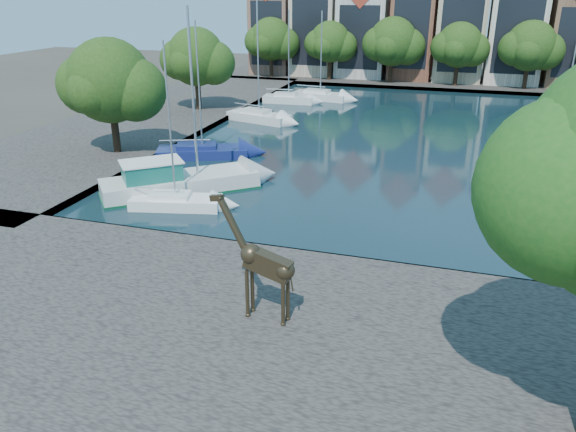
# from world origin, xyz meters

# --- Properties ---
(ground) EXTENTS (160.00, 160.00, 0.00)m
(ground) POSITION_xyz_m (0.00, 0.00, 0.00)
(ground) COLOR #38332B
(ground) RESTS_ON ground
(water_basin) EXTENTS (38.00, 50.00, 0.08)m
(water_basin) POSITION_xyz_m (0.00, 24.00, 0.04)
(water_basin) COLOR black
(water_basin) RESTS_ON ground
(near_quay) EXTENTS (50.00, 14.00, 0.50)m
(near_quay) POSITION_xyz_m (0.00, -7.00, 0.25)
(near_quay) COLOR #4E4943
(near_quay) RESTS_ON ground
(far_quay) EXTENTS (60.00, 16.00, 0.50)m
(far_quay) POSITION_xyz_m (0.00, 56.00, 0.25)
(far_quay) COLOR #4E4943
(far_quay) RESTS_ON ground
(left_quay) EXTENTS (14.00, 52.00, 0.50)m
(left_quay) POSITION_xyz_m (-25.00, 24.00, 0.25)
(left_quay) COLOR #4E4943
(left_quay) RESTS_ON ground
(townhouse_west_end) EXTENTS (5.44, 9.18, 14.93)m
(townhouse_west_end) POSITION_xyz_m (-23.00, 55.99, 7.36)
(townhouse_west_end) COLOR #875C49
(townhouse_west_end) RESTS_ON far_quay
(townhouse_west_mid) EXTENTS (5.94, 9.18, 16.79)m
(townhouse_west_mid) POSITION_xyz_m (-17.00, 55.99, 8.23)
(townhouse_west_mid) COLOR beige
(townhouse_west_mid) RESTS_ON far_quay
(townhouse_west_inner) EXTENTS (6.43, 9.18, 15.15)m
(townhouse_west_inner) POSITION_xyz_m (-10.50, 55.99, 7.35)
(townhouse_west_inner) COLOR beige
(townhouse_west_inner) RESTS_ON far_quay
(townhouse_center) EXTENTS (5.44, 9.18, 16.93)m
(townhouse_center) POSITION_xyz_m (-4.00, 55.99, 8.36)
(townhouse_center) COLOR brown
(townhouse_center) RESTS_ON far_quay
(townhouse_east_inner) EXTENTS (5.94, 9.18, 15.79)m
(townhouse_east_inner) POSITION_xyz_m (2.00, 55.99, 7.73)
(townhouse_east_inner) COLOR tan
(townhouse_east_inner) RESTS_ON far_quay
(townhouse_east_mid) EXTENTS (6.43, 9.18, 16.65)m
(townhouse_east_mid) POSITION_xyz_m (8.50, 55.99, 8.10)
(townhouse_east_mid) COLOR beige
(townhouse_east_mid) RESTS_ON far_quay
(townhouse_east_end) EXTENTS (5.44, 9.18, 14.43)m
(townhouse_east_end) POSITION_xyz_m (15.00, 55.99, 7.11)
(townhouse_east_end) COLOR brown
(townhouse_east_end) RESTS_ON far_quay
(far_tree_far_west) EXTENTS (7.28, 5.60, 7.68)m
(far_tree_far_west) POSITION_xyz_m (-21.90, 50.49, 5.18)
(far_tree_far_west) COLOR #332114
(far_tree_far_west) RESTS_ON far_quay
(far_tree_west) EXTENTS (6.76, 5.20, 7.36)m
(far_tree_west) POSITION_xyz_m (-13.91, 50.49, 5.08)
(far_tree_west) COLOR #332114
(far_tree_west) RESTS_ON far_quay
(far_tree_mid_west) EXTENTS (7.80, 6.00, 8.00)m
(far_tree_mid_west) POSITION_xyz_m (-5.89, 50.49, 5.29)
(far_tree_mid_west) COLOR #332114
(far_tree_mid_west) RESTS_ON far_quay
(far_tree_mid_east) EXTENTS (7.02, 5.40, 7.52)m
(far_tree_mid_east) POSITION_xyz_m (2.10, 50.49, 5.13)
(far_tree_mid_east) COLOR #332114
(far_tree_mid_east) RESTS_ON far_quay
(far_tree_east) EXTENTS (7.54, 5.80, 7.84)m
(far_tree_east) POSITION_xyz_m (10.11, 50.49, 5.24)
(far_tree_east) COLOR #332114
(far_tree_east) RESTS_ON far_quay
(side_tree_left_near) EXTENTS (7.80, 6.00, 8.20)m
(side_tree_left_near) POSITION_xyz_m (-20.89, 11.99, 5.49)
(side_tree_left_near) COLOR #332114
(side_tree_left_near) RESTS_ON left_quay
(side_tree_left_far) EXTENTS (7.28, 5.60, 7.88)m
(side_tree_left_far) POSITION_xyz_m (-21.90, 27.99, 5.38)
(side_tree_left_far) COLOR #332114
(side_tree_left_far) RESTS_ON left_quay
(giraffe_statue) EXTENTS (3.22, 0.77, 4.60)m
(giraffe_statue) POSITION_xyz_m (-3.14, -6.01, 2.76)
(giraffe_statue) COLOR #372C1B
(giraffe_statue) RESTS_ON near_quay
(motorsailer) EXTENTS (9.02, 8.30, 10.85)m
(motorsailer) POSITION_xyz_m (-13.24, 6.34, 0.92)
(motorsailer) COLOR silver
(motorsailer) RESTS_ON water_basin
(sailboat_left_a) EXTENTS (5.41, 2.90, 9.27)m
(sailboat_left_a) POSITION_xyz_m (-12.00, 4.00, 0.57)
(sailboat_left_a) COLOR white
(sailboat_left_a) RESTS_ON water_basin
(sailboat_left_b) EXTENTS (7.03, 4.63, 9.68)m
(sailboat_left_b) POSITION_xyz_m (-15.00, 13.95, 0.61)
(sailboat_left_b) COLOR navy
(sailboat_left_b) RESTS_ON water_basin
(sailboat_left_c) EXTENTS (6.48, 3.70, 11.65)m
(sailboat_left_c) POSITION_xyz_m (-15.00, 26.32, 0.70)
(sailboat_left_c) COLOR silver
(sailboat_left_c) RESTS_ON water_basin
(sailboat_left_d) EXTENTS (5.57, 2.32, 9.55)m
(sailboat_left_d) POSITION_xyz_m (-15.00, 35.76, 0.68)
(sailboat_left_d) COLOR silver
(sailboat_left_d) RESTS_ON water_basin
(sailboat_left_e) EXTENTS (6.48, 3.11, 9.40)m
(sailboat_left_e) POSITION_xyz_m (-12.17, 38.60, 0.67)
(sailboat_left_e) COLOR silver
(sailboat_left_e) RESTS_ON water_basin
(sailboat_right_d) EXTENTS (5.33, 2.28, 9.13)m
(sailboat_right_d) POSITION_xyz_m (12.00, 32.69, 0.61)
(sailboat_right_d) COLOR silver
(sailboat_right_d) RESTS_ON water_basin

